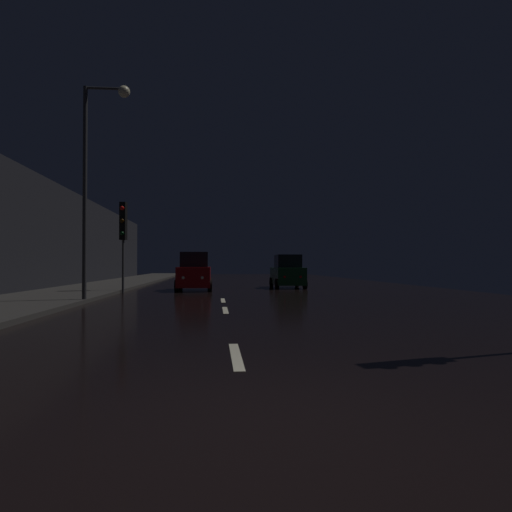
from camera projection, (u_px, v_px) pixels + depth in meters
ground at (220, 288)px, 28.81m from camera, size 26.81×84.00×0.02m
sidewalk_left at (98, 287)px, 28.19m from camera, size 4.40×84.00×0.15m
building_facade_left at (30, 233)px, 24.53m from camera, size 0.80×63.00×6.14m
lane_centerline at (226, 314)px, 13.67m from camera, size 0.16×13.67×0.01m
traffic_light_far_left at (123, 227)px, 23.89m from camera, size 0.36×0.48×4.56m
streetlamp_overhead at (97, 161)px, 17.61m from camera, size 1.70×0.44×8.09m
car_approaching_headlights at (194, 273)px, 26.33m from camera, size 1.93×4.18×2.11m
car_parked_right_far at (288, 273)px, 29.11m from camera, size 1.85×4.01×2.02m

